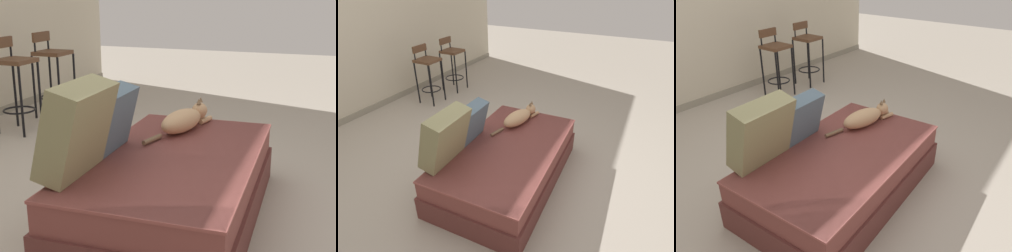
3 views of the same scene
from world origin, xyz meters
The scene contains 8 objects.
ground_plane centered at (0.00, 0.00, 0.00)m, with size 16.00×16.00×0.00m, color #A89E8E.
wall_baseboard_trim centered at (0.00, 2.20, 0.04)m, with size 8.00×0.02×0.09m, color gray.
couch centered at (0.00, -0.40, 0.21)m, with size 1.69×1.01×0.40m.
throw_pillow_corner centered at (-0.47, -0.04, 0.65)m, with size 0.47×0.30×0.49m.
throw_pillow_middle centered at (-0.05, -0.02, 0.60)m, with size 0.37×0.23×0.39m.
cat centered at (0.47, -0.30, 0.48)m, with size 0.73×0.27×0.19m.
bar_stool_near_window centered at (1.18, 1.61, 0.54)m, with size 0.32×0.32×0.90m.
bar_stool_by_doorway centered at (1.80, 1.61, 0.54)m, with size 0.33×0.33×0.90m.
Camera 3 is at (-1.74, -1.71, 1.75)m, focal length 35.00 mm.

